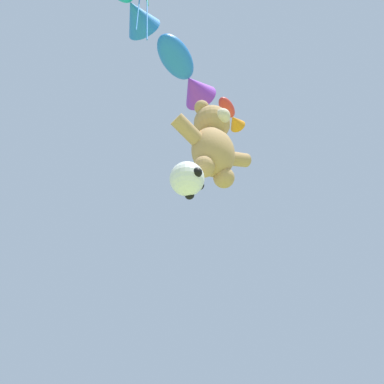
% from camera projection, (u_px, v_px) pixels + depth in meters
% --- Properties ---
extents(teddy_bear_kite, '(2.37, 1.04, 2.40)m').
position_uv_depth(teddy_bear_kite, '(213.00, 142.00, 10.20)').
color(teddy_bear_kite, tan).
extents(soccer_ball_kite, '(0.78, 0.78, 0.72)m').
position_uv_depth(soccer_ball_kite, '(187.00, 179.00, 8.65)').
color(soccer_ball_kite, white).
extents(fish_kite_crimson, '(1.51, 1.02, 0.55)m').
position_uv_depth(fish_kite_crimson, '(231.00, 115.00, 14.66)').
color(fish_kite_crimson, red).
extents(fish_kite_cobalt, '(2.59, 1.84, 1.04)m').
position_uv_depth(fish_kite_cobalt, '(186.00, 73.00, 12.63)').
color(fish_kite_cobalt, blue).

